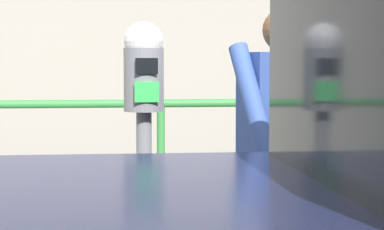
% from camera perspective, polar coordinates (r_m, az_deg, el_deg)
% --- Properties ---
extents(parking_meter, '(0.18, 0.19, 1.52)m').
position_cam_1_polar(parking_meter, '(3.56, -3.48, 0.28)').
color(parking_meter, slate).
rests_on(parking_meter, sidewalk_curb).
extents(pedestrian_at_meter, '(0.58, 0.55, 1.60)m').
position_cam_1_polar(pedestrian_at_meter, '(3.86, 6.66, -2.69)').
color(pedestrian_at_meter, brown).
rests_on(pedestrian_at_meter, sidewalk_curb).
extents(background_railing, '(24.06, 0.06, 1.06)m').
position_cam_1_polar(background_railing, '(5.90, -2.26, -1.72)').
color(background_railing, '#2D7A38').
rests_on(background_railing, sidewalk_curb).
extents(backdrop_wall, '(32.00, 0.50, 2.70)m').
position_cam_1_polar(backdrop_wall, '(7.87, -3.52, 3.04)').
color(backdrop_wall, gray).
rests_on(backdrop_wall, ground).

